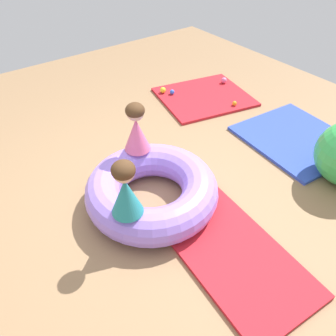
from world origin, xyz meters
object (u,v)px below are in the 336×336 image
(play_ball_pink, at_px, (224,80))
(play_ball_yellow, at_px, (163,90))
(child_in_teal, at_px, (125,189))
(play_ball_red, at_px, (189,222))
(inflatable_cushion, at_px, (152,190))
(play_ball_blue, at_px, (172,92))
(child_in_pink, at_px, (136,128))
(play_ball_orange, at_px, (235,103))

(play_ball_pink, bearing_deg, play_ball_yellow, -107.90)
(child_in_teal, height_order, play_ball_red, child_in_teal)
(inflatable_cushion, height_order, child_in_teal, child_in_teal)
(play_ball_red, xyz_separation_m, play_ball_blue, (-2.15, 1.44, 0.00))
(child_in_teal, relative_size, play_ball_red, 8.06)
(inflatable_cushion, xyz_separation_m, play_ball_blue, (-1.68, 1.53, -0.10))
(inflatable_cushion, distance_m, play_ball_red, 0.49)
(child_in_pink, relative_size, child_in_teal, 1.00)
(child_in_teal, height_order, play_ball_pink, child_in_teal)
(play_ball_pink, bearing_deg, child_in_teal, -58.64)
(inflatable_cushion, distance_m, play_ball_blue, 2.27)
(child_in_pink, bearing_deg, child_in_teal, -151.48)
(play_ball_blue, distance_m, play_ball_orange, 0.96)
(inflatable_cushion, height_order, play_ball_pink, inflatable_cushion)
(play_ball_yellow, xyz_separation_m, play_ball_orange, (0.94, 0.60, -0.01))
(play_ball_yellow, bearing_deg, play_ball_orange, 32.73)
(play_ball_red, xyz_separation_m, play_ball_orange, (-1.34, 1.95, 0.00))
(play_ball_blue, distance_m, play_ball_pink, 0.92)
(play_ball_blue, bearing_deg, play_ball_red, -33.72)
(play_ball_red, relative_size, play_ball_blue, 0.90)
(play_ball_blue, bearing_deg, inflatable_cushion, -42.28)
(child_in_pink, relative_size, play_ball_blue, 7.25)
(play_ball_red, distance_m, play_ball_blue, 2.59)
(play_ball_yellow, bearing_deg, play_ball_blue, 34.95)
(child_in_teal, xyz_separation_m, play_ball_yellow, (-2.05, 1.85, -0.53))
(play_ball_yellow, height_order, play_ball_pink, play_ball_pink)
(play_ball_red, distance_m, play_ball_orange, 2.37)
(child_in_pink, distance_m, play_ball_blue, 1.93)
(inflatable_cushion, xyz_separation_m, play_ball_red, (0.47, 0.09, -0.11))
(inflatable_cushion, height_order, play_ball_blue, inflatable_cushion)
(play_ball_red, height_order, play_ball_pink, play_ball_pink)
(play_ball_pink, xyz_separation_m, play_ball_orange, (0.62, -0.38, -0.01))
(inflatable_cushion, height_order, play_ball_orange, inflatable_cushion)
(play_ball_yellow, distance_m, play_ball_blue, 0.15)
(play_ball_yellow, bearing_deg, child_in_pink, -44.08)
(inflatable_cushion, bearing_deg, child_in_teal, -59.13)
(child_in_pink, bearing_deg, play_ball_pink, 0.82)
(play_ball_red, height_order, play_ball_blue, play_ball_blue)
(play_ball_orange, bearing_deg, child_in_pink, -77.88)
(child_in_pink, distance_m, play_ball_pink, 2.56)
(child_in_pink, distance_m, play_ball_red, 1.08)
(child_in_teal, distance_m, play_ball_pink, 3.36)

